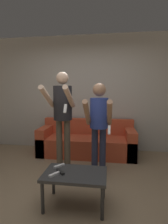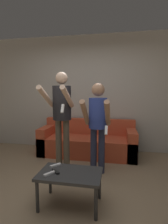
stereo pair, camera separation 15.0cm
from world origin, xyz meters
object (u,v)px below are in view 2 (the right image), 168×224
at_px(coffee_table, 70,176).
at_px(remote_far, 56,165).
at_px(remote_near, 49,174).
at_px(remote_mid, 56,171).
at_px(couch, 88,142).
at_px(person_standing_right, 98,119).
at_px(person_standing_left, 62,110).

relative_size(coffee_table, remote_far, 5.62).
distance_m(remote_near, remote_mid, 0.09).
distance_m(couch, person_standing_right, 1.14).
bearing_deg(remote_far, remote_mid, -70.03).
bearing_deg(person_standing_right, person_standing_left, 179.71).
xyz_separation_m(couch, remote_near, (-0.15, -1.88, 0.17)).
distance_m(couch, coffee_table, 1.79).
height_order(couch, person_standing_right, person_standing_right).
relative_size(person_standing_right, remote_mid, 11.68).
distance_m(couch, remote_near, 1.89).
distance_m(person_standing_left, remote_mid, 1.17).
bearing_deg(remote_near, person_standing_left, 99.38).
xyz_separation_m(remote_near, remote_far, (-0.01, 0.24, 0.00)).
height_order(remote_near, remote_far, same).
bearing_deg(remote_near, remote_mid, 54.21).
distance_m(person_standing_right, coffee_table, 1.11).
relative_size(couch, person_standing_left, 1.20).
bearing_deg(coffee_table, person_standing_left, 113.27).
bearing_deg(person_standing_right, remote_near, -114.40).
height_order(person_standing_right, remote_mid, person_standing_right).
distance_m(coffee_table, remote_near, 0.26).
xyz_separation_m(person_standing_right, coffee_table, (-0.23, -0.92, -0.57)).
bearing_deg(couch, coffee_table, -87.37).
height_order(person_standing_left, remote_near, person_standing_left).
bearing_deg(person_standing_right, remote_mid, -113.44).
distance_m(person_standing_left, remote_far, 1.03).
height_order(person_standing_right, remote_far, person_standing_right).
bearing_deg(person_standing_right, coffee_table, -104.21).
xyz_separation_m(coffee_table, remote_near, (-0.23, -0.10, 0.06)).
relative_size(coffee_table, remote_mid, 5.80).
distance_m(couch, remote_mid, 1.82).
relative_size(remote_near, remote_mid, 1.09).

